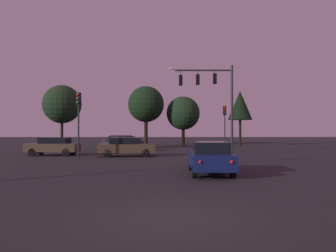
{
  "coord_description": "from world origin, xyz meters",
  "views": [
    {
      "loc": [
        -0.18,
        -7.85,
        2.01
      ],
      "look_at": [
        0.57,
        22.71,
        2.5
      ],
      "focal_mm": 35.58,
      "sensor_mm": 36.0,
      "label": 1
    }
  ],
  "objects_px": {
    "tree_left_far": "(62,104)",
    "traffic_light_corner_left": "(225,119)",
    "car_far_lane": "(121,141)",
    "tree_center_horizon": "(240,106)",
    "car_nearside_lane": "(210,157)",
    "tree_behind_sign": "(146,104)",
    "car_crossing_right": "(53,146)",
    "car_parked_lot": "(122,143)",
    "traffic_signal_mast_arm": "(213,92)",
    "tree_right_cluster": "(183,113)",
    "traffic_light_corner_right": "(78,112)",
    "car_crossing_left": "(126,146)"
  },
  "relations": [
    {
      "from": "traffic_signal_mast_arm",
      "to": "tree_right_cluster",
      "type": "height_order",
      "value": "traffic_signal_mast_arm"
    },
    {
      "from": "car_far_lane",
      "to": "tree_right_cluster",
      "type": "relative_size",
      "value": 0.68
    },
    {
      "from": "car_far_lane",
      "to": "tree_center_horizon",
      "type": "bearing_deg",
      "value": 18.76
    },
    {
      "from": "tree_behind_sign",
      "to": "car_far_lane",
      "type": "bearing_deg",
      "value": -112.56
    },
    {
      "from": "car_nearside_lane",
      "to": "car_crossing_right",
      "type": "distance_m",
      "value": 16.61
    },
    {
      "from": "car_nearside_lane",
      "to": "tree_center_horizon",
      "type": "height_order",
      "value": "tree_center_horizon"
    },
    {
      "from": "traffic_light_corner_right",
      "to": "car_parked_lot",
      "type": "bearing_deg",
      "value": 76.84
    },
    {
      "from": "car_nearside_lane",
      "to": "traffic_light_corner_right",
      "type": "bearing_deg",
      "value": 134.55
    },
    {
      "from": "car_crossing_left",
      "to": "tree_right_cluster",
      "type": "xyz_separation_m",
      "value": [
        6.05,
        21.06,
        3.81
      ]
    },
    {
      "from": "traffic_light_corner_right",
      "to": "car_crossing_left",
      "type": "xyz_separation_m",
      "value": [
        3.19,
        2.61,
        -2.59
      ]
    },
    {
      "from": "traffic_signal_mast_arm",
      "to": "car_crossing_left",
      "type": "bearing_deg",
      "value": -168.34
    },
    {
      "from": "traffic_light_corner_left",
      "to": "tree_center_horizon",
      "type": "relative_size",
      "value": 0.59
    },
    {
      "from": "traffic_light_corner_left",
      "to": "car_parked_lot",
      "type": "xyz_separation_m",
      "value": [
        -10.13,
        0.72,
        -2.4
      ]
    },
    {
      "from": "car_far_lane",
      "to": "tree_behind_sign",
      "type": "distance_m",
      "value": 8.62
    },
    {
      "from": "traffic_light_corner_right",
      "to": "car_far_lane",
      "type": "height_order",
      "value": "traffic_light_corner_right"
    },
    {
      "from": "tree_center_horizon",
      "to": "car_parked_lot",
      "type": "bearing_deg",
      "value": -140.25
    },
    {
      "from": "tree_left_far",
      "to": "traffic_light_corner_left",
      "type": "bearing_deg",
      "value": -9.66
    },
    {
      "from": "car_nearside_lane",
      "to": "tree_right_cluster",
      "type": "distance_m",
      "value": 32.3
    },
    {
      "from": "traffic_light_corner_left",
      "to": "car_crossing_right",
      "type": "relative_size",
      "value": 1.04
    },
    {
      "from": "traffic_signal_mast_arm",
      "to": "car_nearside_lane",
      "type": "height_order",
      "value": "traffic_signal_mast_arm"
    },
    {
      "from": "tree_left_far",
      "to": "car_far_lane",
      "type": "bearing_deg",
      "value": 40.2
    },
    {
      "from": "car_nearside_lane",
      "to": "car_parked_lot",
      "type": "bearing_deg",
      "value": 109.18
    },
    {
      "from": "car_parked_lot",
      "to": "tree_center_horizon",
      "type": "distance_m",
      "value": 19.87
    },
    {
      "from": "tree_left_far",
      "to": "car_crossing_left",
      "type": "bearing_deg",
      "value": -48.56
    },
    {
      "from": "car_nearside_lane",
      "to": "traffic_light_corner_left",
      "type": "bearing_deg",
      "value": 76.59
    },
    {
      "from": "tree_behind_sign",
      "to": "tree_center_horizon",
      "type": "height_order",
      "value": "tree_behind_sign"
    },
    {
      "from": "car_parked_lot",
      "to": "tree_right_cluster",
      "type": "height_order",
      "value": "tree_right_cluster"
    },
    {
      "from": "tree_right_cluster",
      "to": "car_nearside_lane",
      "type": "bearing_deg",
      "value": -91.75
    },
    {
      "from": "traffic_signal_mast_arm",
      "to": "tree_behind_sign",
      "type": "bearing_deg",
      "value": 109.33
    },
    {
      "from": "car_far_lane",
      "to": "car_nearside_lane",
      "type": "bearing_deg",
      "value": -74.03
    },
    {
      "from": "traffic_light_corner_left",
      "to": "car_crossing_left",
      "type": "distance_m",
      "value": 11.07
    },
    {
      "from": "traffic_signal_mast_arm",
      "to": "traffic_light_corner_left",
      "type": "bearing_deg",
      "value": 67.02
    },
    {
      "from": "car_crossing_left",
      "to": "tree_center_horizon",
      "type": "xyz_separation_m",
      "value": [
        13.78,
        18.9,
        4.78
      ]
    },
    {
      "from": "traffic_light_corner_right",
      "to": "tree_behind_sign",
      "type": "height_order",
      "value": "tree_behind_sign"
    },
    {
      "from": "traffic_light_corner_right",
      "to": "tree_center_horizon",
      "type": "relative_size",
      "value": 0.63
    },
    {
      "from": "traffic_signal_mast_arm",
      "to": "traffic_light_corner_right",
      "type": "xyz_separation_m",
      "value": [
        -10.43,
        -4.11,
        -2.02
      ]
    },
    {
      "from": "tree_behind_sign",
      "to": "tree_left_far",
      "type": "bearing_deg",
      "value": -126.65
    },
    {
      "from": "car_crossing_right",
      "to": "tree_left_far",
      "type": "relative_size",
      "value": 0.63
    },
    {
      "from": "car_crossing_right",
      "to": "car_parked_lot",
      "type": "distance_m",
      "value": 7.42
    },
    {
      "from": "tree_right_cluster",
      "to": "tree_behind_sign",
      "type": "bearing_deg",
      "value": -169.08
    },
    {
      "from": "traffic_light_corner_right",
      "to": "tree_center_horizon",
      "type": "xyz_separation_m",
      "value": [
        16.97,
        21.51,
        2.18
      ]
    },
    {
      "from": "tree_right_cluster",
      "to": "traffic_signal_mast_arm",
      "type": "bearing_deg",
      "value": -86.52
    },
    {
      "from": "traffic_light_corner_left",
      "to": "car_crossing_right",
      "type": "distance_m",
      "value": 16.14
    },
    {
      "from": "traffic_light_corner_right",
      "to": "car_parked_lot",
      "type": "height_order",
      "value": "traffic_light_corner_right"
    },
    {
      "from": "traffic_light_corner_right",
      "to": "tree_behind_sign",
      "type": "distance_m",
      "value": 23.11
    },
    {
      "from": "car_far_lane",
      "to": "tree_center_horizon",
      "type": "relative_size",
      "value": 0.63
    },
    {
      "from": "traffic_light_corner_left",
      "to": "car_far_lane",
      "type": "relative_size",
      "value": 0.95
    },
    {
      "from": "traffic_signal_mast_arm",
      "to": "car_crossing_left",
      "type": "relative_size",
      "value": 1.65
    },
    {
      "from": "traffic_light_corner_left",
      "to": "car_far_lane",
      "type": "distance_m",
      "value": 13.67
    },
    {
      "from": "traffic_light_corner_right",
      "to": "car_crossing_left",
      "type": "bearing_deg",
      "value": 39.35
    }
  ]
}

